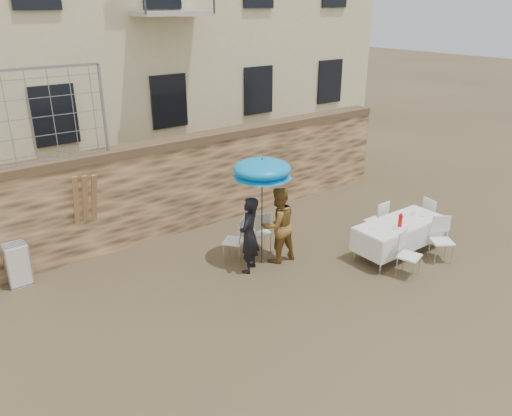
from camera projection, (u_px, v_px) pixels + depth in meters
ground at (315, 330)px, 8.43m from camera, size 80.00×80.00×0.00m
stone_wall at (171, 187)px, 11.71m from camera, size 13.00×0.50×2.20m
chain_link_fence at (20, 120)px, 9.28m from camera, size 3.20×0.06×1.80m
man_suit at (249, 235)px, 10.00m from camera, size 0.70×0.65×1.60m
woman_dress at (278, 225)px, 10.41m from camera, size 0.84×0.68×1.64m
umbrella at (262, 172)px, 9.82m from camera, size 1.21×1.21×2.14m
couple_chair_left at (234, 240)px, 10.53m from camera, size 0.67×0.67×0.96m
couple_chair_right at (260, 231)px, 10.92m from camera, size 0.58×0.58×0.96m
banquet_table at (400, 224)px, 10.69m from camera, size 2.10×0.85×0.78m
soda_bottle at (400, 221)px, 10.40m from camera, size 0.09×0.09×0.26m
table_chair_front_left at (410, 255)px, 9.90m from camera, size 0.60×0.60×0.96m
table_chair_front_right at (442, 240)px, 10.50m from camera, size 0.67×0.67×0.96m
table_chair_back at (376, 220)px, 11.49m from camera, size 0.50×0.50×0.96m
table_chair_side at (433, 217)px, 11.63m from camera, size 0.57×0.57×0.96m
chair_stack_right at (16, 261)px, 9.71m from camera, size 0.46×0.47×0.92m
wood_planks at (91, 215)px, 10.44m from camera, size 0.70×0.20×2.00m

